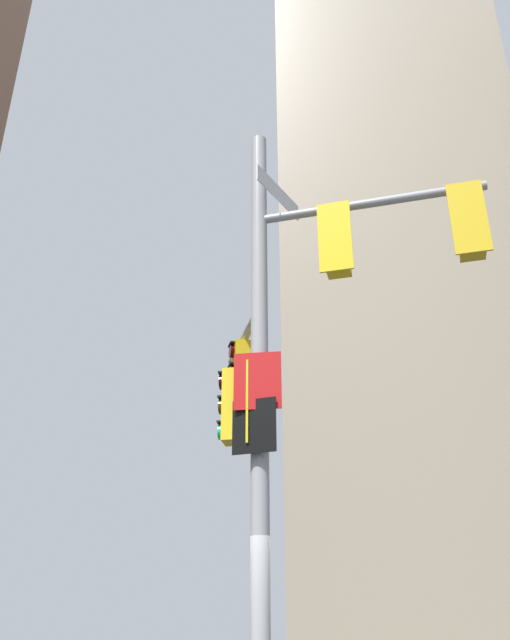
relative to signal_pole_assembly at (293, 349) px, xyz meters
The scene contains 2 objects.
building_mid_block 30.79m from the signal_pole_assembly, 82.21° to the left, with size 12.07×12.07×46.63m, color tan.
signal_pole_assembly is the anchor object (origin of this frame).
Camera 1 is at (1.44, -8.34, 1.38)m, focal length 37.08 mm.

